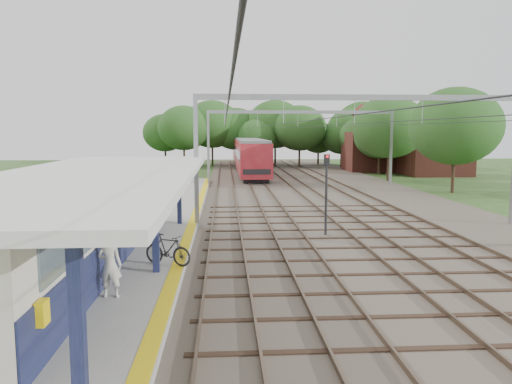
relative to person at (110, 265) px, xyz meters
name	(u,v)px	position (x,y,z in m)	size (l,w,h in m)	color
ground	(380,355)	(6.87, -3.46, -1.28)	(160.00, 160.00, 0.00)	#2D4C1E
ballast_bed	(315,192)	(10.87, 26.54, -1.23)	(18.00, 90.00, 0.10)	#473D33
platform	(146,231)	(-0.63, 10.54, -1.11)	(5.00, 52.00, 0.35)	gray
yellow_stripe	(191,227)	(1.62, 10.54, -0.93)	(0.45, 52.00, 0.01)	yellow
station_building	(74,219)	(-2.01, 3.54, 0.76)	(3.41, 18.00, 3.40)	beige
canopy	(97,176)	(-0.90, 2.54, 2.36)	(6.40, 20.00, 3.44)	#13193D
rail_tracks	(286,191)	(8.37, 26.54, -1.11)	(11.80, 88.00, 0.15)	brown
catenary_system	(320,126)	(10.26, 21.82, 4.23)	(17.22, 88.00, 7.00)	gray
tree_band	(279,133)	(10.71, 53.66, 3.64)	(31.72, 30.88, 8.82)	#382619
house_near	(435,150)	(27.87, 42.54, 1.70)	(7.00, 6.12, 7.89)	brown
house_far	(378,146)	(22.87, 48.54, 1.95)	(8.00, 6.12, 8.66)	brown
person	(110,265)	(0.00, 0.00, 0.00)	(0.68, 0.45, 1.87)	beige
bicycle	(168,250)	(1.27, 3.37, -0.37)	(0.53, 1.88, 1.13)	black
train	(247,153)	(6.37, 52.08, 1.00)	(3.14, 39.06, 4.11)	black
signal_post	(326,187)	(8.22, 9.42, 1.17)	(0.31, 0.28, 4.02)	black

